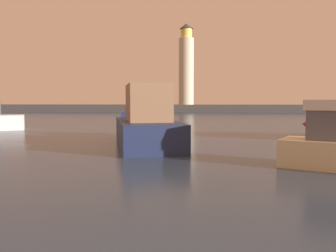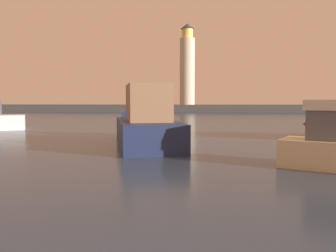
# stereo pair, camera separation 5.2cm
# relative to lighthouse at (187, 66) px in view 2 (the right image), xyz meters

# --- Properties ---
(ground_plane) EXTENTS (220.00, 220.00, 0.00)m
(ground_plane) POSITION_rel_lighthouse_xyz_m (1.80, -33.03, -8.74)
(ground_plane) COLOR #2D3D51
(breakwater) EXTENTS (97.15, 5.11, 1.44)m
(breakwater) POSITION_rel_lighthouse_xyz_m (1.80, 0.00, -8.02)
(breakwater) COLOR #423F3D
(breakwater) RESTS_ON ground_plane
(lighthouse) EXTENTS (2.86, 2.86, 15.42)m
(lighthouse) POSITION_rel_lighthouse_xyz_m (0.00, 0.00, 0.00)
(lighthouse) COLOR beige
(lighthouse) RESTS_ON breakwater
(motorboat_2) EXTENTS (4.81, 9.40, 3.40)m
(motorboat_2) POSITION_rel_lighthouse_xyz_m (-0.24, -50.21, -7.84)
(motorboat_2) COLOR #1E284C
(motorboat_2) RESTS_ON ground_plane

